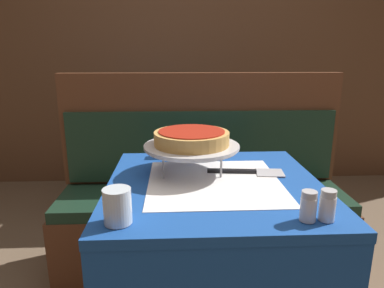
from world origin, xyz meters
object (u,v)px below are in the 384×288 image
(pizza_server, at_px, (248,172))
(pepper_shaker, at_px, (328,205))
(dining_table_rear, at_px, (152,125))
(salt_shaker, at_px, (308,206))
(water_glass_near, at_px, (117,206))
(pizza_pan_stand, at_px, (192,147))
(napkin_holder, at_px, (177,145))
(condiment_caddy, at_px, (142,105))
(booth_bench, at_px, (203,211))
(dining_table_front, at_px, (214,210))
(deep_dish_pizza, at_px, (192,138))

(pizza_server, height_order, pepper_shaker, pepper_shaker)
(dining_table_rear, distance_m, salt_shaker, 1.89)
(salt_shaker, bearing_deg, dining_table_rear, 106.03)
(dining_table_rear, xyz_separation_m, salt_shaker, (0.52, -1.81, 0.15))
(dining_table_rear, bearing_deg, water_glass_near, -89.09)
(pizza_pan_stand, distance_m, napkin_holder, 0.23)
(pepper_shaker, relative_size, condiment_caddy, 0.46)
(pizza_pan_stand, bearing_deg, pepper_shaker, -49.30)
(pizza_server, xyz_separation_m, salt_shaker, (0.08, -0.37, 0.04))
(booth_bench, height_order, pizza_pan_stand, booth_bench)
(booth_bench, xyz_separation_m, pizza_pan_stand, (-0.09, -0.57, 0.53))
(dining_table_front, distance_m, pizza_pan_stand, 0.24)
(salt_shaker, height_order, condiment_caddy, condiment_caddy)
(dining_table_rear, distance_m, pizza_server, 1.51)
(water_glass_near, distance_m, salt_shaker, 0.49)
(dining_table_front, bearing_deg, pizza_server, 31.01)
(pepper_shaker, bearing_deg, water_glass_near, 178.76)
(deep_dish_pizza, distance_m, salt_shaker, 0.49)
(pizza_pan_stand, distance_m, pizza_server, 0.23)
(pepper_shaker, bearing_deg, dining_table_front, 131.99)
(pizza_pan_stand, xyz_separation_m, condiment_caddy, (-0.32, 1.51, -0.06))
(dining_table_front, xyz_separation_m, pizza_pan_stand, (-0.07, 0.10, 0.20))
(pizza_pan_stand, xyz_separation_m, pizza_server, (0.21, -0.02, -0.09))
(deep_dish_pizza, bearing_deg, booth_bench, 81.09)
(dining_table_rear, height_order, salt_shaker, salt_shaker)
(dining_table_front, height_order, condiment_caddy, condiment_caddy)
(dining_table_front, relative_size, pizza_server, 2.73)
(dining_table_front, bearing_deg, deep_dish_pizza, 126.59)
(deep_dish_pizza, height_order, salt_shaker, deep_dish_pizza)
(dining_table_rear, xyz_separation_m, deep_dish_pizza, (0.24, -1.42, 0.24))
(water_glass_near, bearing_deg, pepper_shaker, -1.24)
(salt_shaker, height_order, napkin_holder, napkin_holder)
(dining_table_rear, relative_size, condiment_caddy, 4.17)
(booth_bench, relative_size, napkin_holder, 15.75)
(salt_shaker, relative_size, pepper_shaker, 0.97)
(deep_dish_pizza, xyz_separation_m, napkin_holder, (-0.05, 0.22, -0.09))
(booth_bench, distance_m, pizza_pan_stand, 0.79)
(condiment_caddy, bearing_deg, pizza_pan_stand, -77.95)
(deep_dish_pizza, distance_m, condiment_caddy, 1.54)
(dining_table_front, relative_size, salt_shaker, 9.39)
(dining_table_front, relative_size, pepper_shaker, 9.11)
(dining_table_rear, height_order, water_glass_near, water_glass_near)
(dining_table_rear, xyz_separation_m, pizza_server, (0.44, -1.44, 0.12))
(dining_table_front, height_order, napkin_holder, napkin_holder)
(dining_table_rear, relative_size, salt_shaker, 9.28)
(booth_bench, relative_size, water_glass_near, 16.97)
(booth_bench, height_order, deep_dish_pizza, booth_bench)
(dining_table_front, distance_m, deep_dish_pizza, 0.27)
(condiment_caddy, bearing_deg, napkin_holder, -78.23)
(napkin_holder, bearing_deg, condiment_caddy, 101.77)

